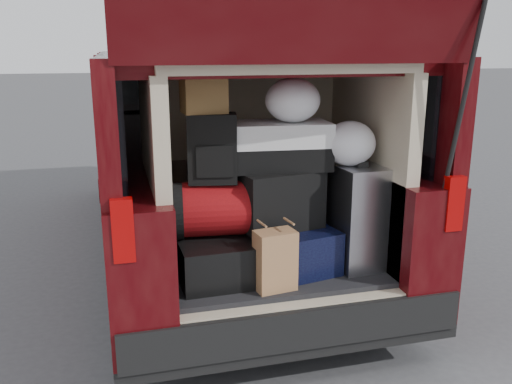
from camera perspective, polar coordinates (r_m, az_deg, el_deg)
The scene contains 14 objects.
ground at distance 3.41m, azimuth 2.45°, elevation -17.40°, with size 80.00×80.00×0.00m, color #3E3E41.
minivan at distance 4.77m, azimuth -4.06°, elevation 3.88°, with size 1.90×5.35×2.77m.
load_floor at distance 3.51m, azimuth 1.14°, elevation -11.28°, with size 1.24×1.05×0.55m, color black.
black_hardshell at distance 3.16m, azimuth -4.45°, elevation -6.57°, with size 0.43×0.59×0.24m, color black.
navy_hardshell at distance 3.26m, azimuth 2.87°, elevation -5.63°, with size 0.48×0.59×0.26m, color black.
silver_roller at distance 3.29m, azimuth 10.17°, elevation -2.38°, with size 0.26×0.41×0.61m, color white.
kraft_bag at distance 2.94m, azimuth 2.02°, elevation -7.21°, with size 0.21×0.14×0.33m, color #A8734C.
red_duffel at distance 3.08m, azimuth -4.64°, elevation -1.74°, with size 0.48×0.31×0.31m, color #990D10.
black_soft_case at distance 3.15m, azimuth 2.48°, elevation -0.72°, with size 0.47×0.28×0.34m, color black.
backpack at distance 2.99m, azimuth -4.64°, elevation 4.59°, with size 0.27×0.16×0.38m, color black.
twotone_duffel at distance 3.13m, azimuth 2.17°, elevation 4.91°, with size 0.60×0.31×0.27m, color white.
grocery_sack_lower at distance 2.99m, azimuth -5.55°, elevation 10.29°, with size 0.23×0.19×0.21m, color olive.
plastic_bag_center at distance 3.09m, azimuth 3.90°, elevation 9.60°, with size 0.31×0.29×0.25m, color white.
plastic_bag_right at distance 3.16m, azimuth 9.84°, elevation 5.06°, with size 0.30×0.28×0.26m, color white.
Camera 1 is at (-0.87, -2.75, 1.83)m, focal length 38.00 mm.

